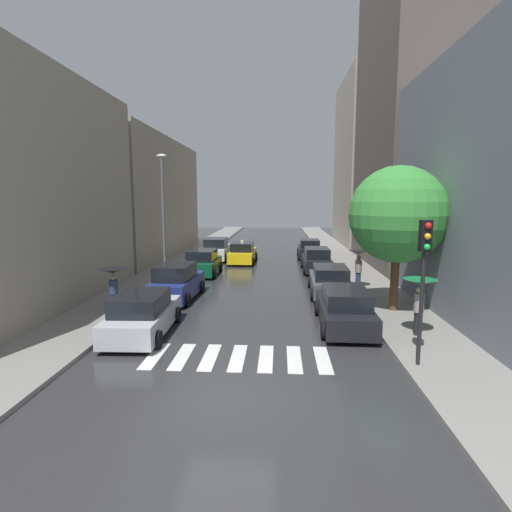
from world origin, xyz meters
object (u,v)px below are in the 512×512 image
Objects in this scene: parked_car_left_nearest at (143,315)px; parked_car_right_nearest at (345,309)px; parked_car_left_third at (203,263)px; parked_car_right_third at (317,261)px; parked_car_left_second at (177,283)px; street_tree_right at (398,215)px; parked_car_right_fourth at (309,249)px; taxi_midroad at (243,253)px; traffic_light_right_corner at (424,261)px; parked_car_left_fourth at (217,250)px; pedestrian_foreground at (420,292)px; lamp_post_left at (163,209)px; pedestrian_by_kerb at (359,260)px; parked_car_right_second at (330,281)px; pedestrian_near_tree at (113,278)px.

parked_car_right_nearest is at bearing -81.90° from parked_car_left_nearest.
parked_car_left_third is 7.83m from parked_car_right_third.
parked_car_left_second reaches higher than parked_car_right_third.
parked_car_left_third is 13.66m from street_tree_right.
taxi_midroad is (-5.45, -2.70, 0.01)m from parked_car_right_fourth.
parked_car_left_second reaches higher than parked_car_left_nearest.
street_tree_right reaches higher than taxi_midroad.
street_tree_right reaches higher than parked_car_left_nearest.
parked_car_right_third is at bearing -122.46° from taxi_midroad.
parked_car_right_fourth is (-0.04, 18.51, 0.01)m from parked_car_right_nearest.
traffic_light_right_corner is (1.56, -3.89, 2.54)m from parked_car_right_nearest.
parked_car_left_fourth is 1.07× the size of traffic_light_right_corner.
parked_car_left_second is 0.70× the size of street_tree_right.
parked_car_left_fourth is at bearing 16.39° from pedestrian_foreground.
lamp_post_left reaches higher than parked_car_left_second.
parked_car_left_second is 11.99m from taxi_midroad.
parked_car_left_second is 12.48m from traffic_light_right_corner.
pedestrian_by_kerb is 11.61m from lamp_post_left.
parked_car_right_third reaches higher than parked_car_right_second.
street_tree_right is 6.21m from traffic_light_right_corner.
parked_car_left_third is 0.56× the size of lamp_post_left.
pedestrian_by_kerb is at bearing -54.80° from parked_car_right_second.
parked_car_right_second is at bearing -178.69° from parked_car_right_fourth.
parked_car_left_second is 11.48m from pedestrian_foreground.
lamp_post_left reaches higher than parked_car_right_nearest.
parked_car_left_second reaches higher than parked_car_left_third.
parked_car_left_second is 7.97m from parked_car_right_second.
parked_car_left_third is at bearing 1.98° from parked_car_left_second.
parked_car_left_second is 3.58m from pedestrian_near_tree.
parked_car_right_fourth reaches higher than parked_car_right_nearest.
pedestrian_foreground is at bearing -90.93° from parked_car_left_nearest.
parked_car_left_third is 15.53m from pedestrian_foreground.
parked_car_right_second is (7.76, -5.11, -0.06)m from parked_car_left_third.
street_tree_right reaches higher than pedestrian_foreground.
taxi_midroad is at bearing 117.12° from parked_car_right_fourth.
pedestrian_foreground is at bearing 165.96° from pedestrian_near_tree.
parked_car_right_fourth is at bearing 98.79° from street_tree_right.
pedestrian_foreground is at bearing -153.70° from taxi_midroad.
pedestrian_foreground reaches higher than parked_car_right_fourth.
street_tree_right is (2.49, 2.16, 3.61)m from parked_car_right_nearest.
street_tree_right reaches higher than parked_car_left_second.
parked_car_left_nearest is 0.99× the size of parked_car_right_second.
parked_car_right_nearest is at bearing 5.35° from pedestrian_by_kerb.
parked_car_right_second is at bearing -14.27° from lamp_post_left.
parked_car_right_nearest is 1.01× the size of parked_car_right_second.
parked_car_left_third is 0.97× the size of traffic_light_right_corner.
pedestrian_by_kerb is at bearing -162.47° from parked_car_right_third.
pedestrian_near_tree is at bearing 137.90° from parked_car_right_third.
parked_car_left_nearest is 10.14m from pedestrian_foreground.
parked_car_left_nearest reaches higher than parked_car_right_nearest.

